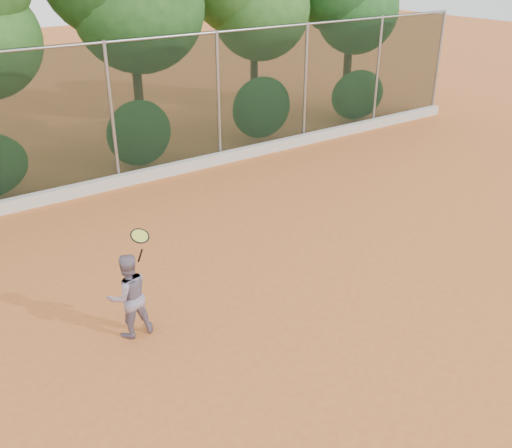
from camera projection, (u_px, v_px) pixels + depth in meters
ground at (291, 315)px, 9.27m from camera, size 80.00×80.00×0.00m
concrete_curb at (122, 180)px, 14.22m from camera, size 24.00×0.20×0.30m
tennis_player at (129, 296)px, 8.54m from camera, size 0.68×0.54×1.37m
chainlink_fence at (112, 111)px, 13.61m from camera, size 24.09×0.09×3.50m
tennis_racket at (140, 238)px, 8.17m from camera, size 0.31×0.29×0.56m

